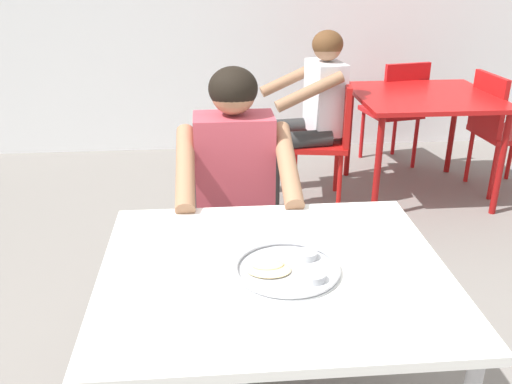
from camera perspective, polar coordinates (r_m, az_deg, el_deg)
The scene contains 9 objects.
table_foreground at distance 1.76m, azimuth 1.84°, elevation -9.98°, with size 1.07×0.91×0.75m.
thali_tray at distance 1.70m, azimuth 3.25°, elevation -7.87°, with size 0.32×0.32×0.03m.
chair_foreground at distance 2.65m, azimuth -2.30°, elevation -2.22°, with size 0.42×0.42×0.85m.
diner_foreground at distance 2.36m, azimuth -2.09°, elevation 0.50°, with size 0.49×0.55×1.21m.
table_background_red at distance 4.06m, azimuth 16.90°, elevation 8.51°, with size 0.95×0.90×0.74m.
chair_red_left at distance 3.84m, azimuth 7.56°, elevation 5.99°, with size 0.44×0.46×0.85m.
chair_red_right at distance 4.35m, azimuth 23.73°, elevation 6.34°, with size 0.45×0.45×0.86m.
chair_red_far at distance 4.61m, azimuth 14.26°, elevation 8.51°, with size 0.46×0.49×0.87m.
patron_background at distance 3.81m, azimuth 5.74°, elevation 9.22°, with size 0.59×0.54×1.17m.
Camera 1 is at (-0.19, -1.46, 1.64)m, focal length 38.84 mm.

